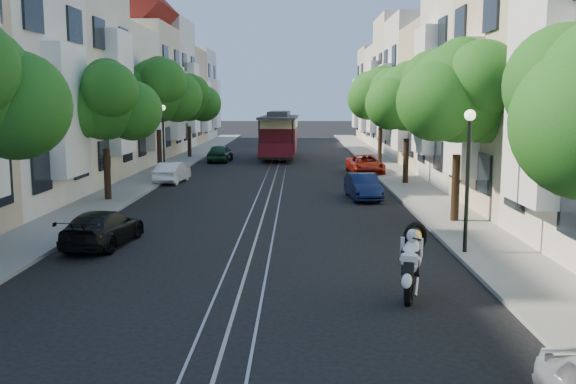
{
  "coord_description": "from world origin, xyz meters",
  "views": [
    {
      "loc": [
        1.38,
        -14.51,
        4.54
      ],
      "look_at": [
        1.08,
        5.11,
        1.73
      ],
      "focal_mm": 40.0,
      "sensor_mm": 36.0,
      "label": 1
    }
  ],
  "objects_px": {
    "tree_w_d": "(189,99)",
    "sportbike_rider": "(411,259)",
    "tree_w_b": "(106,104)",
    "cable_car": "(279,133)",
    "lamp_east": "(468,160)",
    "tree_e_b": "(461,95)",
    "tree_e_d": "(382,96)",
    "parked_car_w_far": "(220,153)",
    "parked_car_w_near": "(103,228)",
    "tree_e_c": "(409,99)",
    "parked_car_e_mid": "(363,187)",
    "parked_car_w_mid": "(172,172)",
    "tree_w_c": "(159,92)",
    "lamp_west": "(163,130)"
  },
  "relations": [
    {
      "from": "tree_e_c",
      "to": "tree_w_d",
      "type": "xyz_separation_m",
      "value": [
        -14.4,
        16.0,
        0.0
      ]
    },
    {
      "from": "parked_car_w_mid",
      "to": "lamp_west",
      "type": "bearing_deg",
      "value": -55.29
    },
    {
      "from": "tree_e_d",
      "to": "cable_car",
      "type": "height_order",
      "value": "tree_e_d"
    },
    {
      "from": "tree_e_c",
      "to": "parked_car_w_near",
      "type": "height_order",
      "value": "tree_e_c"
    },
    {
      "from": "sportbike_rider",
      "to": "parked_car_e_mid",
      "type": "distance_m",
      "value": 15.02
    },
    {
      "from": "parked_car_w_near",
      "to": "parked_car_w_far",
      "type": "relative_size",
      "value": 1.02
    },
    {
      "from": "tree_e_b",
      "to": "parked_car_w_far",
      "type": "xyz_separation_m",
      "value": [
        -11.66,
        23.93,
        -4.08
      ]
    },
    {
      "from": "parked_car_w_far",
      "to": "parked_car_e_mid",
      "type": "bearing_deg",
      "value": 118.81
    },
    {
      "from": "sportbike_rider",
      "to": "tree_e_b",
      "type": "bearing_deg",
      "value": 85.86
    },
    {
      "from": "parked_car_e_mid",
      "to": "parked_car_w_mid",
      "type": "relative_size",
      "value": 1.02
    },
    {
      "from": "tree_w_d",
      "to": "lamp_east",
      "type": "distance_m",
      "value": 34.73
    },
    {
      "from": "lamp_west",
      "to": "parked_car_w_near",
      "type": "relative_size",
      "value": 1.07
    },
    {
      "from": "tree_e_d",
      "to": "parked_car_w_near",
      "type": "xyz_separation_m",
      "value": [
        -12.01,
        -25.82,
        -4.3
      ]
    },
    {
      "from": "tree_w_d",
      "to": "parked_car_w_far",
      "type": "bearing_deg",
      "value": -48.27
    },
    {
      "from": "tree_w_c",
      "to": "parked_car_e_mid",
      "type": "bearing_deg",
      "value": -41.08
    },
    {
      "from": "tree_w_c",
      "to": "lamp_east",
      "type": "distance_m",
      "value": 25.01
    },
    {
      "from": "tree_w_b",
      "to": "parked_car_w_near",
      "type": "height_order",
      "value": "tree_w_b"
    },
    {
      "from": "lamp_west",
      "to": "parked_car_e_mid",
      "type": "xyz_separation_m",
      "value": [
        10.7,
        -7.08,
        -2.26
      ]
    },
    {
      "from": "tree_e_d",
      "to": "tree_w_b",
      "type": "height_order",
      "value": "tree_e_d"
    },
    {
      "from": "tree_w_b",
      "to": "cable_car",
      "type": "xyz_separation_m",
      "value": [
        7.06,
        21.41,
        -2.41
      ]
    },
    {
      "from": "parked_car_w_mid",
      "to": "parked_car_w_far",
      "type": "xyz_separation_m",
      "value": [
        1.2,
        12.17,
        0.08
      ]
    },
    {
      "from": "tree_w_d",
      "to": "sportbike_rider",
      "type": "distance_m",
      "value": 37.93
    },
    {
      "from": "parked_car_e_mid",
      "to": "parked_car_w_far",
      "type": "height_order",
      "value": "parked_car_w_far"
    },
    {
      "from": "tree_w_c",
      "to": "parked_car_w_mid",
      "type": "bearing_deg",
      "value": -70.03
    },
    {
      "from": "tree_w_d",
      "to": "lamp_east",
      "type": "relative_size",
      "value": 1.57
    },
    {
      "from": "tree_w_d",
      "to": "parked_car_w_mid",
      "type": "bearing_deg",
      "value": -84.23
    },
    {
      "from": "tree_e_d",
      "to": "parked_car_e_mid",
      "type": "bearing_deg",
      "value": -100.1
    },
    {
      "from": "tree_w_b",
      "to": "parked_car_w_near",
      "type": "bearing_deg",
      "value": -74.84
    },
    {
      "from": "tree_w_b",
      "to": "lamp_east",
      "type": "xyz_separation_m",
      "value": [
        13.44,
        -9.98,
        -1.55
      ]
    },
    {
      "from": "tree_e_b",
      "to": "parked_car_w_far",
      "type": "bearing_deg",
      "value": 115.98
    },
    {
      "from": "tree_w_d",
      "to": "tree_e_b",
      "type": "bearing_deg",
      "value": -61.93
    },
    {
      "from": "tree_w_d",
      "to": "lamp_east",
      "type": "bearing_deg",
      "value": -67.2
    },
    {
      "from": "lamp_west",
      "to": "tree_w_b",
      "type": "bearing_deg",
      "value": -95.97
    },
    {
      "from": "tree_e_d",
      "to": "tree_w_d",
      "type": "height_order",
      "value": "tree_e_d"
    },
    {
      "from": "sportbike_rider",
      "to": "parked_car_w_near",
      "type": "bearing_deg",
      "value": 164.71
    },
    {
      "from": "tree_e_b",
      "to": "lamp_east",
      "type": "xyz_separation_m",
      "value": [
        -0.96,
        -4.98,
        -1.89
      ]
    },
    {
      "from": "tree_w_c",
      "to": "parked_car_w_near",
      "type": "bearing_deg",
      "value": -83.12
    },
    {
      "from": "tree_w_c",
      "to": "parked_car_w_far",
      "type": "distance_m",
      "value": 9.48
    },
    {
      "from": "tree_w_d",
      "to": "parked_car_w_near",
      "type": "bearing_deg",
      "value": -85.57
    },
    {
      "from": "tree_w_c",
      "to": "sportbike_rider",
      "type": "height_order",
      "value": "tree_w_c"
    },
    {
      "from": "tree_e_b",
      "to": "sportbike_rider",
      "type": "height_order",
      "value": "tree_e_b"
    },
    {
      "from": "tree_e_b",
      "to": "parked_car_w_far",
      "type": "distance_m",
      "value": 26.93
    },
    {
      "from": "tree_e_d",
      "to": "lamp_east",
      "type": "bearing_deg",
      "value": -92.04
    },
    {
      "from": "tree_e_b",
      "to": "sportbike_rider",
      "type": "xyz_separation_m",
      "value": [
        -3.26,
        -9.07,
        -3.81
      ]
    },
    {
      "from": "tree_e_c",
      "to": "parked_car_e_mid",
      "type": "height_order",
      "value": "tree_e_c"
    },
    {
      "from": "cable_car",
      "to": "parked_car_w_far",
      "type": "bearing_deg",
      "value": -148.28
    },
    {
      "from": "tree_e_c",
      "to": "parked_car_e_mid",
      "type": "xyz_separation_m",
      "value": [
        -2.86,
        -5.06,
        -4.01
      ]
    },
    {
      "from": "tree_e_c",
      "to": "tree_w_c",
      "type": "distance_m",
      "value": 15.25
    },
    {
      "from": "tree_w_b",
      "to": "sportbike_rider",
      "type": "relative_size",
      "value": 3.32
    },
    {
      "from": "tree_w_c",
      "to": "parked_car_e_mid",
      "type": "relative_size",
      "value": 1.99
    }
  ]
}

